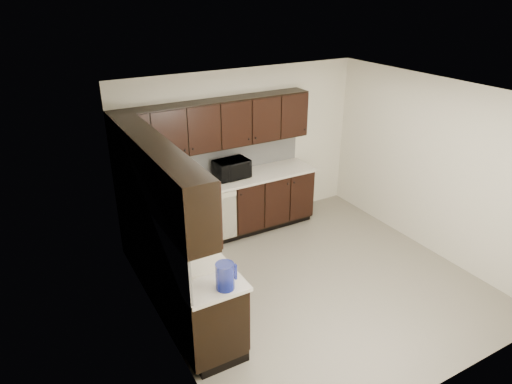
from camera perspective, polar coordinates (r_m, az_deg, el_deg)
floor at (r=6.23m, az=7.11°, el=-11.10°), size 4.00×4.00×0.00m
ceiling at (r=5.19m, az=8.57°, el=11.94°), size 4.00×4.00×0.00m
wall_back at (r=7.16m, az=-1.83°, el=5.32°), size 4.00×0.02×2.50m
wall_left at (r=4.77m, az=-11.97°, el=-5.68°), size 0.02×4.00×2.50m
wall_right at (r=6.91m, az=21.21°, el=2.89°), size 0.02×4.00×2.50m
wall_front at (r=4.40m, az=23.73°, el=-10.34°), size 4.00×0.02×2.50m
lower_cabinets at (r=6.38m, az=-6.02°, el=-5.63°), size 3.00×2.80×0.90m
countertop at (r=6.14m, az=-6.23°, el=-1.56°), size 3.03×2.83×0.04m
backsplash at (r=6.14m, az=-8.92°, el=0.96°), size 3.00×2.80×0.48m
upper_cabinets at (r=5.87m, az=-7.83°, el=6.07°), size 3.00×2.80×0.70m
dishwasher at (r=6.67m, az=-4.71°, el=-2.87°), size 0.58×0.04×0.78m
sink at (r=5.04m, az=-8.09°, el=-8.53°), size 0.54×0.82×0.42m
microwave at (r=6.86m, az=-3.05°, el=2.90°), size 0.52×0.37×0.28m
soap_bottle_a at (r=5.15m, az=-7.17°, el=-5.77°), size 0.10×0.10×0.17m
soap_bottle_b at (r=4.88m, az=-9.44°, el=-7.36°), size 0.10×0.10×0.23m
toaster_oven at (r=6.61m, az=-8.45°, el=1.56°), size 0.40×0.33×0.23m
storage_bin at (r=5.27m, az=-9.78°, el=-5.18°), size 0.53×0.45×0.18m
blue_pitcher at (r=4.43m, az=-3.90°, el=-10.45°), size 0.19×0.19×0.27m
teal_tumbler at (r=6.15m, az=-11.18°, el=-0.70°), size 0.09×0.09×0.19m
paper_towel_roll at (r=5.75m, az=-10.97°, el=-1.66°), size 0.19×0.19×0.34m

